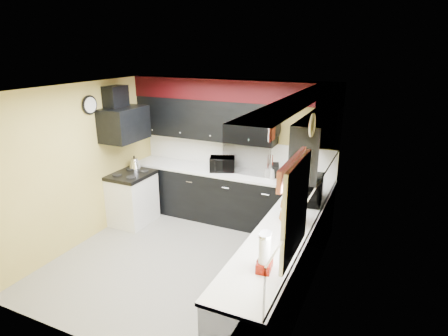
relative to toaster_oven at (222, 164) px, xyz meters
name	(u,v)px	position (x,y,z in m)	size (l,w,h in m)	color
ground	(186,261)	(0.09, -1.48, -1.06)	(3.60, 3.60, 0.00)	gray
wall_back	(234,150)	(0.09, 0.32, 0.19)	(3.60, 0.06, 2.50)	#E0C666
wall_right	(315,204)	(1.89, -1.48, 0.19)	(0.06, 3.60, 2.50)	#E0C666
wall_left	(83,165)	(-1.71, -1.48, 0.19)	(0.06, 3.60, 2.50)	#E0C666
ceiling	(179,89)	(0.09, -1.48, 1.44)	(3.60, 3.60, 0.06)	white
cab_back	(227,197)	(0.09, 0.02, -0.61)	(3.60, 0.60, 0.90)	black
cab_right	(280,270)	(1.59, -1.78, -0.61)	(0.60, 3.00, 0.90)	black
counter_back	(228,172)	(0.09, 0.02, -0.14)	(3.62, 0.64, 0.04)	white
counter_right	(282,235)	(1.59, -1.78, -0.14)	(0.64, 3.02, 0.04)	white
splash_back	(234,153)	(0.09, 0.31, 0.13)	(3.60, 0.02, 0.50)	white
splash_right	(314,208)	(1.88, -1.48, 0.13)	(0.02, 3.60, 0.50)	white
upper_back	(205,119)	(-0.41, 0.14, 0.74)	(2.60, 0.35, 0.70)	black
upper_right	(319,140)	(1.72, -0.58, 0.74)	(0.35, 1.80, 0.70)	black
soffit_back	(231,90)	(0.09, 0.14, 1.26)	(3.60, 0.36, 0.35)	black
soffit_right	(302,114)	(1.71, -1.66, 1.26)	(0.36, 3.24, 0.35)	black
stove	(133,199)	(-1.41, -0.73, -0.63)	(0.60, 0.75, 0.86)	white
cooktop	(131,175)	(-1.41, -0.73, -0.17)	(0.62, 0.77, 0.06)	black
hood	(124,124)	(-1.46, -0.73, 0.72)	(0.50, 0.78, 0.55)	black
hood_duct	(116,98)	(-1.59, -0.73, 1.14)	(0.24, 0.40, 0.40)	black
window	(296,209)	(1.88, -2.38, 0.49)	(0.03, 0.86, 0.96)	white
valance	(293,168)	(1.82, -2.38, 0.89)	(0.04, 0.88, 0.20)	red
pan_top	(276,114)	(0.91, 0.07, 0.94)	(0.03, 0.22, 0.40)	black
pan_mid	(273,131)	(0.91, -0.06, 0.69)	(0.03, 0.28, 0.46)	black
pan_low	(278,129)	(0.91, 0.20, 0.66)	(0.03, 0.24, 0.42)	black
cut_board	(272,129)	(0.92, -0.18, 0.74)	(0.03, 0.26, 0.35)	white
baskets	(292,204)	(1.61, -1.43, 0.12)	(0.27, 0.27, 0.50)	brown
clock	(90,105)	(-1.68, -1.23, 1.09)	(0.03, 0.30, 0.30)	black
deco_plate	(312,125)	(1.86, -1.83, 1.19)	(0.03, 0.24, 0.24)	white
toaster_oven	(222,164)	(0.00, 0.00, 0.00)	(0.42, 0.35, 0.25)	black
microwave	(307,189)	(1.63, -0.69, 0.05)	(0.61, 0.42, 0.34)	black
utensil_crock	(270,173)	(0.87, -0.03, -0.04)	(0.16, 0.16, 0.17)	white
knife_block	(275,171)	(0.94, 0.04, 0.00)	(0.11, 0.15, 0.24)	black
kettle	(135,163)	(-1.52, -0.47, -0.05)	(0.20, 0.20, 0.18)	silver
dispenser_a	(265,252)	(1.65, -2.54, 0.06)	(0.13, 0.13, 0.36)	maroon
dispenser_b	(264,255)	(1.66, -2.61, 0.06)	(0.14, 0.14, 0.37)	#5E0002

